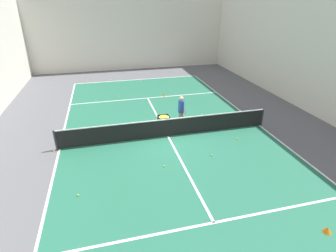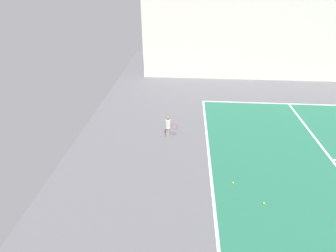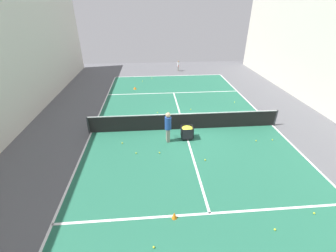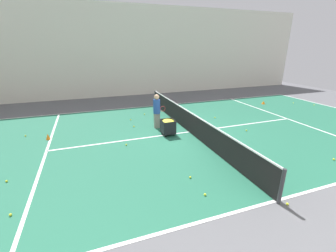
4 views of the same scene
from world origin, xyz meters
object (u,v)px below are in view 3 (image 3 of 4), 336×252
(coach_at_net, at_px, (168,125))
(training_cone_0, at_px, (174,215))
(tennis_net, at_px, (185,121))
(player_near_baseline, at_px, (178,65))
(training_cone_1, at_px, (135,88))
(ball_cart, at_px, (187,130))

(coach_at_net, relative_size, training_cone_0, 6.37)
(training_cone_0, bearing_deg, coach_at_net, -92.17)
(tennis_net, xyz_separation_m, coach_at_net, (1.10, 1.27, 0.46))
(tennis_net, relative_size, coach_at_net, 6.53)
(player_near_baseline, bearing_deg, coach_at_net, 4.78)
(coach_at_net, xyz_separation_m, training_cone_0, (0.19, 5.01, -0.85))
(player_near_baseline, bearing_deg, training_cone_1, -24.62)
(coach_at_net, height_order, training_cone_1, coach_at_net)
(tennis_net, height_order, player_near_baseline, player_near_baseline)
(tennis_net, xyz_separation_m, training_cone_1, (3.29, -7.43, -0.42))
(tennis_net, distance_m, ball_cart, 1.07)
(tennis_net, relative_size, training_cone_1, 42.62)
(coach_at_net, bearing_deg, ball_cart, -86.94)
(ball_cart, xyz_separation_m, training_cone_1, (3.27, -8.50, -0.41))
(training_cone_0, distance_m, training_cone_1, 13.86)
(ball_cart, height_order, training_cone_0, ball_cart)
(coach_at_net, xyz_separation_m, ball_cart, (-1.07, -0.20, -0.47))
(player_near_baseline, relative_size, training_cone_0, 4.17)
(tennis_net, relative_size, player_near_baseline, 9.98)
(training_cone_1, bearing_deg, training_cone_0, 98.32)
(player_near_baseline, relative_size, coach_at_net, 0.65)
(player_near_baseline, distance_m, training_cone_1, 7.27)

